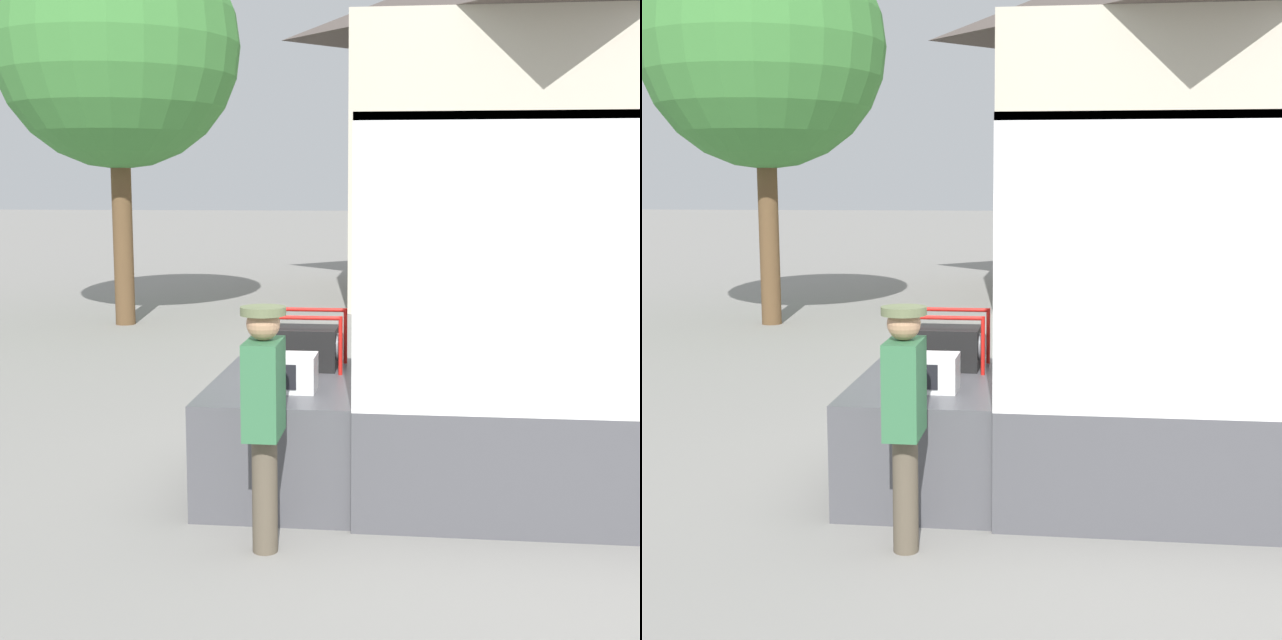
# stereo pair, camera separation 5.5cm
# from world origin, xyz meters

# --- Properties ---
(ground_plane) EXTENTS (160.00, 160.00, 0.00)m
(ground_plane) POSITION_xyz_m (0.00, 0.00, 0.00)
(ground_plane) COLOR gray
(tailgate_deck) EXTENTS (1.25, 2.00, 0.92)m
(tailgate_deck) POSITION_xyz_m (-0.62, 0.00, 0.46)
(tailgate_deck) COLOR #4C4C51
(tailgate_deck) RESTS_ON ground
(microwave) EXTENTS (0.49, 0.35, 0.29)m
(microwave) POSITION_xyz_m (-0.58, -0.39, 1.07)
(microwave) COLOR white
(microwave) RESTS_ON tailgate_deck
(portable_generator) EXTENTS (0.71, 0.55, 0.52)m
(portable_generator) POSITION_xyz_m (-0.50, 0.51, 1.11)
(portable_generator) COLOR black
(portable_generator) RESTS_ON tailgate_deck
(worker_person) EXTENTS (0.31, 0.44, 1.74)m
(worker_person) POSITION_xyz_m (-0.58, -1.43, 1.07)
(worker_person) COLOR brown
(worker_person) RESTS_ON ground
(house_backdrop) EXTENTS (8.21, 8.01, 7.96)m
(house_backdrop) POSITION_xyz_m (2.97, 14.04, 4.06)
(house_backdrop) COLOR beige
(house_backdrop) RESTS_ON ground
(street_tree) EXTENTS (4.38, 4.38, 7.21)m
(street_tree) POSITION_xyz_m (-4.91, 8.46, 5.00)
(street_tree) COLOR brown
(street_tree) RESTS_ON ground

